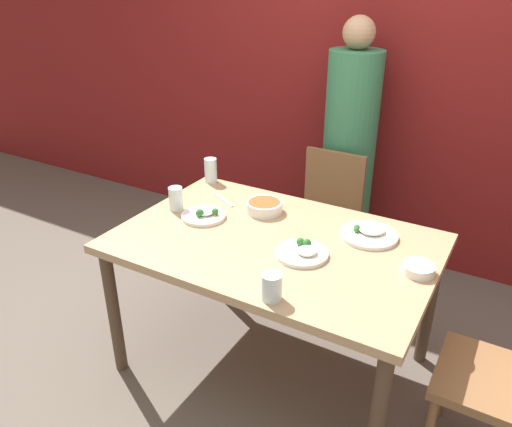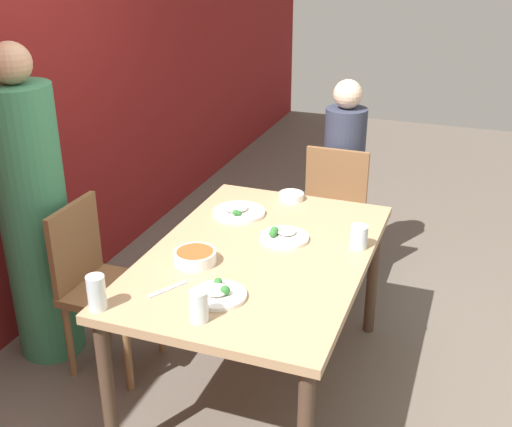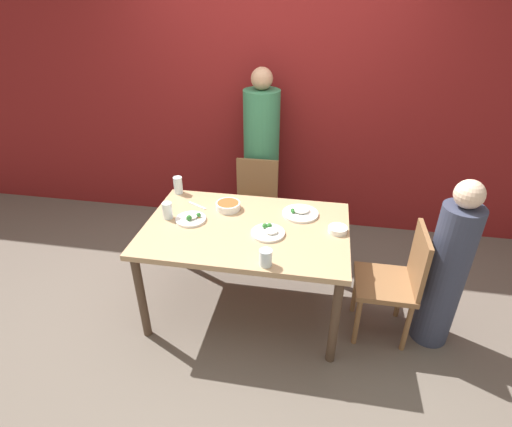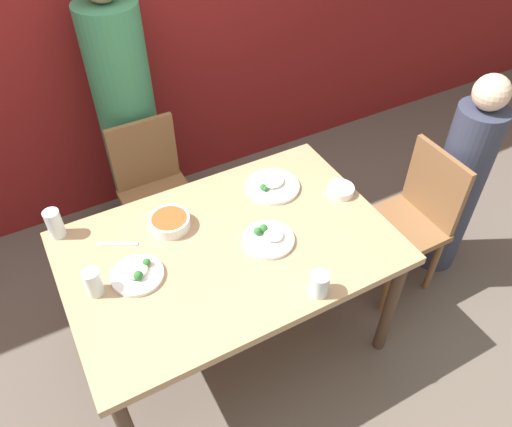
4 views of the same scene
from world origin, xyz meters
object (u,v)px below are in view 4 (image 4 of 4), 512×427
object	(u,v)px
chair_adult_spot	(156,190)
person_child	(457,186)
chair_child_spot	(411,218)
person_adult	(129,121)
bowl_curry	(170,222)
glass_water_tall	(55,224)
plate_rice_adult	(269,238)

from	to	relation	value
chair_adult_spot	person_child	world-z (taller)	person_child
chair_child_spot	person_adult	distance (m)	1.69
bowl_curry	person_adult	bearing A→B (deg)	83.61
chair_child_spot	glass_water_tall	size ratio (longest dim) A/B	6.17
glass_water_tall	chair_child_spot	bearing A→B (deg)	-16.28
chair_child_spot	bowl_curry	xyz separation A→B (m)	(-1.24, 0.30, 0.29)
person_adult	glass_water_tall	world-z (taller)	person_adult
bowl_curry	plate_rice_adult	xyz separation A→B (m)	(0.35, -0.29, -0.01)
chair_child_spot	glass_water_tall	xyz separation A→B (m)	(-1.70, 0.50, 0.33)
person_adult	person_child	xyz separation A→B (m)	(1.44, -1.22, -0.17)
bowl_curry	plate_rice_adult	distance (m)	0.46
bowl_curry	plate_rice_adult	size ratio (longest dim) A/B	0.80
chair_adult_spot	person_adult	xyz separation A→B (m)	(0.00, 0.34, 0.27)
chair_child_spot	plate_rice_adult	xyz separation A→B (m)	(-0.89, 0.01, 0.28)
chair_adult_spot	chair_child_spot	distance (m)	1.44
chair_adult_spot	person_child	distance (m)	1.69
chair_child_spot	glass_water_tall	distance (m)	1.80
person_child	plate_rice_adult	distance (m)	1.20
bowl_curry	glass_water_tall	distance (m)	0.50
chair_adult_spot	bowl_curry	xyz separation A→B (m)	(-0.10, -0.58, 0.29)
chair_child_spot	person_adult	bearing A→B (deg)	-137.18
chair_adult_spot	bowl_curry	size ratio (longest dim) A/B	4.68
chair_adult_spot	glass_water_tall	world-z (taller)	glass_water_tall
person_child	plate_rice_adult	world-z (taller)	person_child
person_adult	chair_child_spot	bearing A→B (deg)	-47.18
chair_child_spot	plate_rice_adult	world-z (taller)	chair_child_spot
person_child	chair_adult_spot	bearing A→B (deg)	148.37
person_adult	bowl_curry	world-z (taller)	person_adult
plate_rice_adult	bowl_curry	bearing A→B (deg)	140.54
chair_child_spot	bowl_curry	bearing A→B (deg)	-103.77
person_adult	plate_rice_adult	xyz separation A→B (m)	(0.25, -1.21, 0.01)
person_adult	plate_rice_adult	size ratio (longest dim) A/B	6.98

